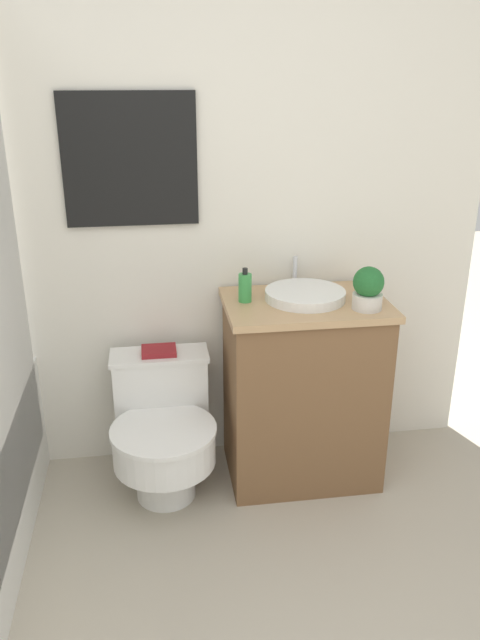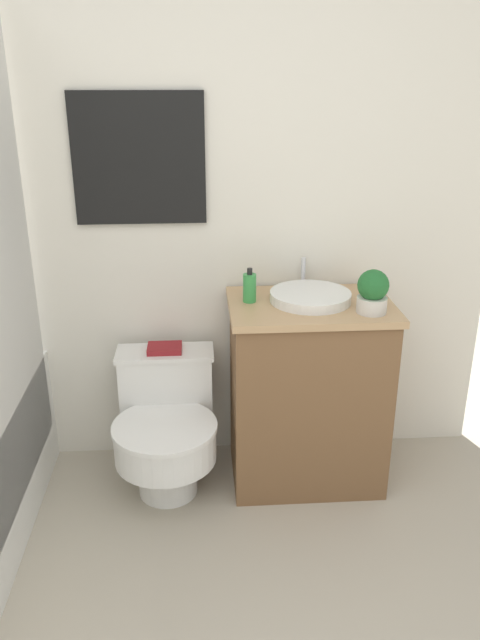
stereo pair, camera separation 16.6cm
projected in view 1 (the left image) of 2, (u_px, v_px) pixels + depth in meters
wall_back at (122, 189)px, 2.55m from camera, size 3.12×0.07×2.50m
toilet at (163, 429)px, 2.63m from camera, size 0.43×0.56×0.58m
vanity at (302, 390)px, 2.71m from camera, size 0.67×0.47×0.82m
sink at (305, 295)px, 2.57m from camera, size 0.33×0.37×0.13m
soap_bottle at (245, 287)px, 2.53m from camera, size 0.05×0.05×0.14m
potted_plant at (368, 288)px, 2.44m from camera, size 0.12×0.12×0.17m
book_on_tank at (159, 351)px, 2.66m from camera, size 0.15×0.11×0.02m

